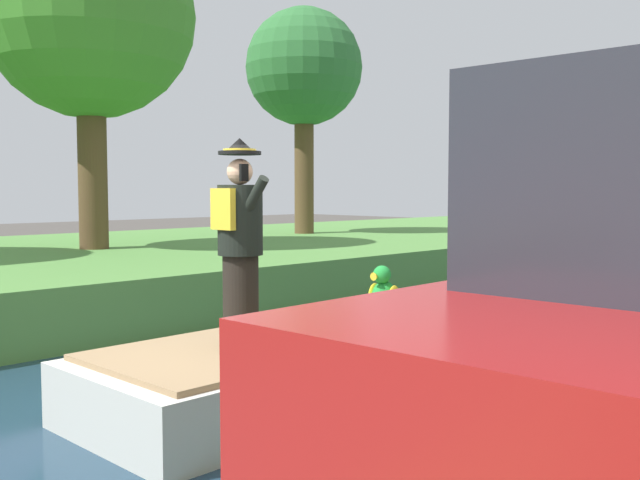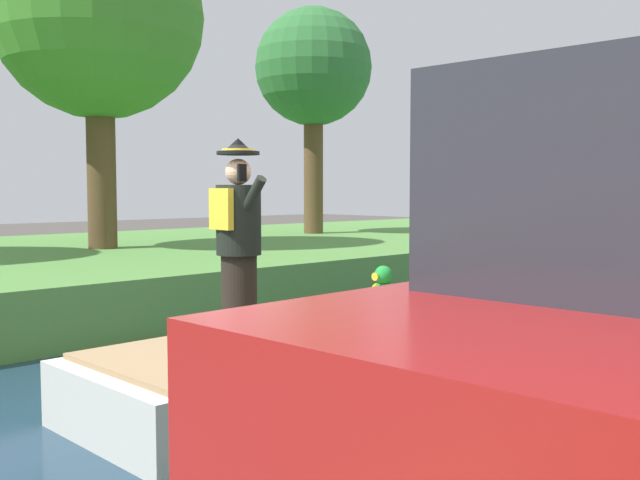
# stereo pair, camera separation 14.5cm
# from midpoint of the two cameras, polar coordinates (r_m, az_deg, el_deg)

# --- Properties ---
(ground_plane) EXTENTS (80.00, 80.00, 0.00)m
(ground_plane) POSITION_cam_midpoint_polar(r_m,az_deg,el_deg) (6.47, -10.83, -15.11)
(ground_plane) COLOR #4C4742
(canal_water) EXTENTS (6.55, 48.00, 0.10)m
(canal_water) POSITION_cam_midpoint_polar(r_m,az_deg,el_deg) (6.45, -10.84, -14.69)
(canal_water) COLOR #1E384C
(canal_water) RESTS_ON ground
(boat) EXTENTS (1.85, 4.22, 0.61)m
(boat) POSITION_cam_midpoint_polar(r_m,az_deg,el_deg) (7.08, -2.59, -9.96)
(boat) COLOR silver
(boat) RESTS_ON canal_water
(person_pirate) EXTENTS (0.61, 0.42, 1.85)m
(person_pirate) POSITION_cam_midpoint_polar(r_m,az_deg,el_deg) (6.44, -6.96, -0.24)
(person_pirate) COLOR black
(person_pirate) RESTS_ON boat
(parrot_plush) EXTENTS (0.36, 0.35, 0.57)m
(parrot_plush) POSITION_cam_midpoint_polar(r_m,az_deg,el_deg) (7.98, 4.53, -4.32)
(parrot_plush) COLOR green
(parrot_plush) RESTS_ON boat
(tree_tall) EXTENTS (4.12, 4.12, 6.68)m
(tree_tall) POSITION_cam_midpoint_polar(r_m,az_deg,el_deg) (15.40, -18.01, 16.58)
(tree_tall) COLOR brown
(tree_tall) RESTS_ON grass_bank_near
(tree_broad) EXTENTS (3.10, 3.10, 5.97)m
(tree_broad) POSITION_cam_midpoint_polar(r_m,az_deg,el_deg) (19.64, -1.49, 13.27)
(tree_broad) COLOR brown
(tree_broad) RESTS_ON grass_bank_near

